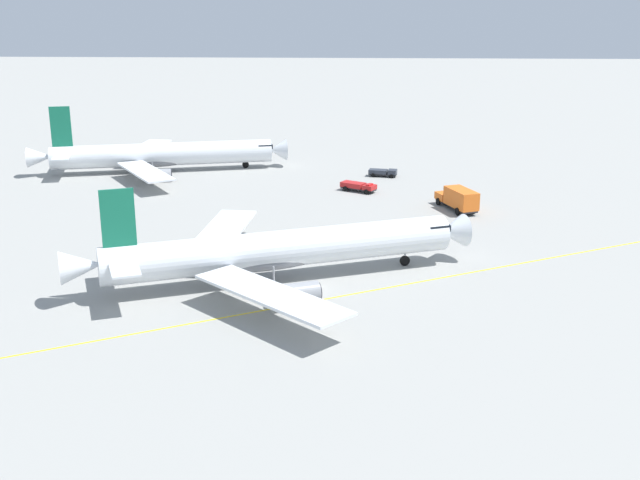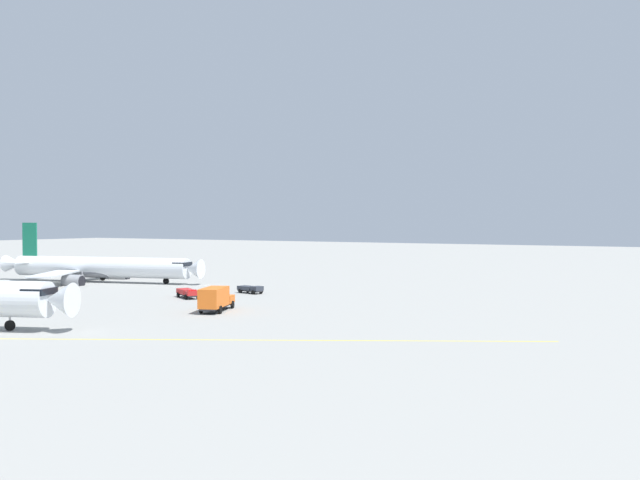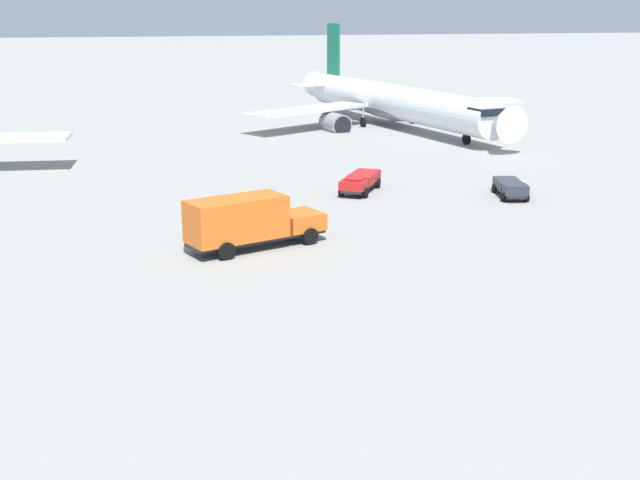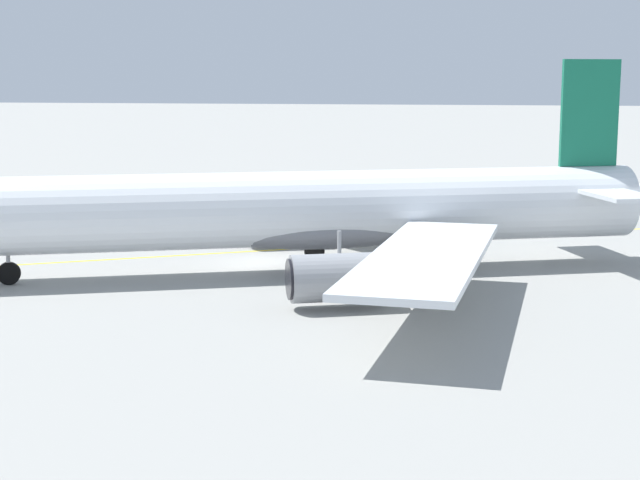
% 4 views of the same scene
% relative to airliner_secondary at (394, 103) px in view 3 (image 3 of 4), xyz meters
% --- Properties ---
extents(airliner_secondary, '(34.88, 41.61, 11.55)m').
position_rel_airliner_secondary_xyz_m(airliner_secondary, '(0.00, 0.00, 0.00)').
color(airliner_secondary, silver).
rests_on(airliner_secondary, ground_plane).
extents(catering_truck_truck, '(8.58, 5.34, 3.10)m').
position_rel_airliner_secondary_xyz_m(catering_truck_truck, '(-22.83, -46.39, -0.99)').
color(catering_truck_truck, '#232326').
rests_on(catering_truck_truck, ground_plane).
extents(baggage_truck_truck, '(2.62, 4.70, 1.22)m').
position_rel_airliner_secondary_xyz_m(baggage_truck_truck, '(-2.29, -36.83, -1.94)').
color(baggage_truck_truck, '#232326').
rests_on(baggage_truck_truck, ground_plane).
extents(ops_pickup_truck, '(4.29, 5.57, 1.41)m').
position_rel_airliner_secondary_xyz_m(ops_pickup_truck, '(-12.57, -32.83, -1.85)').
color(ops_pickup_truck, '#232326').
rests_on(ops_pickup_truck, ground_plane).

